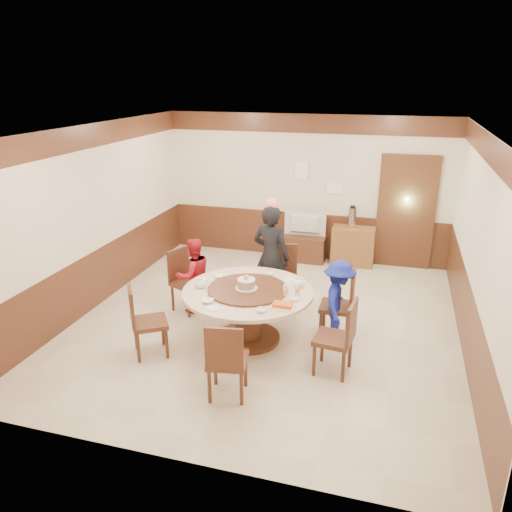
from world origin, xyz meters
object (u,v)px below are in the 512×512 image
(person_red, at_px, (194,275))
(thermos, at_px, (352,217))
(birthday_cake, at_px, (246,284))
(person_blue, at_px, (338,302))
(tv_stand, at_px, (304,248))
(banquet_table, at_px, (248,305))
(shrimp_platter, at_px, (283,306))
(television, at_px, (304,225))
(side_cabinet, at_px, (353,246))
(person_standing, at_px, (271,257))

(person_red, distance_m, thermos, 3.45)
(person_red, relative_size, birthday_cake, 3.98)
(person_blue, relative_size, tv_stand, 1.37)
(banquet_table, height_order, shrimp_platter, shrimp_platter)
(banquet_table, height_order, television, television)
(side_cabinet, bearing_deg, person_standing, -115.32)
(person_blue, distance_m, television, 3.19)
(person_blue, height_order, side_cabinet, person_blue)
(banquet_table, relative_size, television, 2.18)
(side_cabinet, bearing_deg, birthday_cake, -108.08)
(television, bearing_deg, banquet_table, 85.84)
(birthday_cake, height_order, television, birthday_cake)
(banquet_table, xyz_separation_m, shrimp_platter, (0.58, -0.39, 0.24))
(birthday_cake, bearing_deg, person_blue, 16.22)
(person_standing, xyz_separation_m, television, (0.10, 2.20, -0.10))
(tv_stand, height_order, side_cabinet, side_cabinet)
(person_blue, height_order, tv_stand, person_blue)
(television, distance_m, thermos, 0.93)
(banquet_table, distance_m, person_blue, 1.23)
(person_standing, relative_size, shrimp_platter, 5.55)
(shrimp_platter, relative_size, thermos, 0.79)
(person_standing, distance_m, tv_stand, 2.28)
(banquet_table, distance_m, tv_stand, 3.35)
(person_standing, height_order, birthday_cake, person_standing)
(tv_stand, height_order, television, television)
(tv_stand, bearing_deg, shrimp_platter, -83.29)
(birthday_cake, relative_size, tv_stand, 0.35)
(person_blue, xyz_separation_m, tv_stand, (-1.05, 3.01, -0.33))
(tv_stand, height_order, thermos, thermos)
(person_standing, bearing_deg, thermos, -101.75)
(person_blue, relative_size, side_cabinet, 1.46)
(shrimp_platter, height_order, tv_stand, shrimp_platter)
(tv_stand, distance_m, thermos, 1.14)
(person_blue, xyz_separation_m, television, (-1.05, 3.01, 0.15))
(tv_stand, relative_size, thermos, 2.24)
(person_standing, relative_size, person_blue, 1.43)
(thermos, bearing_deg, tv_stand, -178.10)
(shrimp_platter, bearing_deg, person_standing, 109.57)
(television, height_order, thermos, thermos)
(television, bearing_deg, birthday_cake, 85.59)
(person_blue, xyz_separation_m, shrimp_platter, (-0.61, -0.73, 0.19))
(person_red, height_order, television, person_red)
(shrimp_platter, bearing_deg, side_cabinet, 82.23)
(person_red, bearing_deg, tv_stand, -160.15)
(shrimp_platter, height_order, side_cabinet, shrimp_platter)
(shrimp_platter, relative_size, television, 0.37)
(person_blue, relative_size, thermos, 3.07)
(person_blue, relative_size, birthday_cake, 3.93)
(person_blue, height_order, birthday_cake, person_blue)
(television, bearing_deg, person_blue, 107.40)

